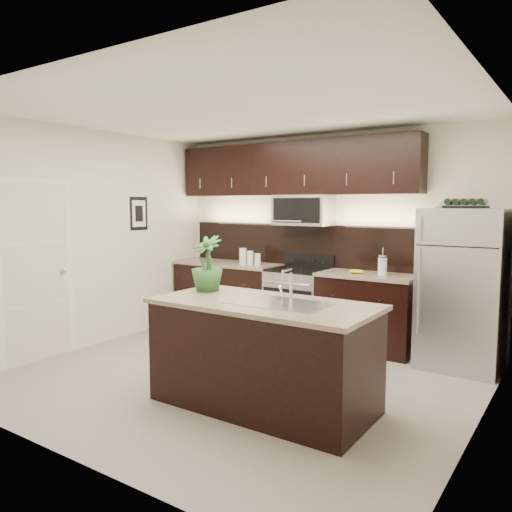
# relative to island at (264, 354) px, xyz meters

# --- Properties ---
(ground) EXTENTS (4.50, 4.50, 0.00)m
(ground) POSITION_rel_island_xyz_m (-0.60, 0.47, -0.47)
(ground) COLOR gray
(ground) RESTS_ON ground
(room_walls) EXTENTS (4.52, 4.02, 2.71)m
(room_walls) POSITION_rel_island_xyz_m (-0.71, 0.43, 1.22)
(room_walls) COLOR silver
(room_walls) RESTS_ON ground
(counter_run) EXTENTS (3.51, 0.65, 0.94)m
(counter_run) POSITION_rel_island_xyz_m (-1.06, 2.16, -0.00)
(counter_run) COLOR black
(counter_run) RESTS_ON ground
(upper_fixtures) EXTENTS (3.49, 0.40, 1.66)m
(upper_fixtures) POSITION_rel_island_xyz_m (-1.03, 2.31, 1.67)
(upper_fixtures) COLOR black
(upper_fixtures) RESTS_ON counter_run
(island) EXTENTS (1.96, 0.96, 0.94)m
(island) POSITION_rel_island_xyz_m (0.00, 0.00, 0.00)
(island) COLOR black
(island) RESTS_ON ground
(sink_faucet) EXTENTS (0.84, 0.50, 0.28)m
(sink_faucet) POSITION_rel_island_xyz_m (0.15, 0.01, 0.48)
(sink_faucet) COLOR silver
(sink_faucet) RESTS_ON island
(refrigerator) EXTENTS (0.84, 0.76, 1.74)m
(refrigerator) POSITION_rel_island_xyz_m (1.20, 2.10, 0.40)
(refrigerator) COLOR #B2B2B7
(refrigerator) RESTS_ON ground
(wine_rack) EXTENTS (0.43, 0.27, 0.10)m
(wine_rack) POSITION_rel_island_xyz_m (1.20, 2.10, 1.31)
(wine_rack) COLOR black
(wine_rack) RESTS_ON refrigerator
(plant) EXTENTS (0.33, 0.33, 0.54)m
(plant) POSITION_rel_island_xyz_m (-0.75, 0.14, 0.74)
(plant) COLOR #296428
(plant) RESTS_ON island
(canisters) EXTENTS (0.34, 0.10, 0.23)m
(canisters) POSITION_rel_island_xyz_m (-1.63, 2.11, 0.57)
(canisters) COLOR silver
(canisters) RESTS_ON counter_run
(french_press) EXTENTS (0.11, 0.11, 0.32)m
(french_press) POSITION_rel_island_xyz_m (0.30, 2.11, 0.59)
(french_press) COLOR silver
(french_press) RESTS_ON counter_run
(bananas) EXTENTS (0.20, 0.16, 0.05)m
(bananas) POSITION_rel_island_xyz_m (-0.06, 2.08, 0.50)
(bananas) COLOR gold
(bananas) RESTS_ON counter_run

